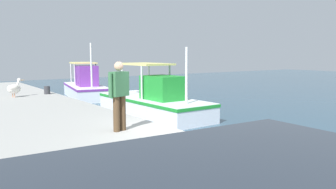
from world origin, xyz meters
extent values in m
cube|color=white|center=(-13.16, 2.88, 0.40)|extent=(5.69, 2.87, 0.79)
cube|color=#723399|center=(-13.16, 2.88, 0.71)|extent=(5.73, 2.92, 0.12)
cube|color=#723399|center=(-12.50, 2.75, 1.39)|extent=(1.71, 1.38, 1.20)
cylinder|color=silver|center=(-14.49, 2.49, 1.44)|extent=(0.08, 0.08, 1.31)
cylinder|color=silver|center=(-14.23, 3.75, 1.44)|extent=(0.08, 0.08, 1.31)
cylinder|color=silver|center=(-13.05, 2.20, 1.44)|extent=(0.08, 0.08, 1.31)
cylinder|color=silver|center=(-12.79, 3.46, 1.44)|extent=(0.08, 0.08, 1.31)
cube|color=#D8CC72|center=(-13.64, 2.98, 2.14)|extent=(2.42, 1.75, 0.08)
cylinder|color=silver|center=(-11.16, 2.48, 2.04)|extent=(0.10, 0.10, 2.50)
torus|color=orange|center=(-12.50, 3.35, 1.39)|extent=(0.55, 0.21, 0.54)
cube|color=white|center=(-5.64, 2.94, 0.39)|extent=(6.19, 2.15, 0.79)
cube|color=#1E8C2D|center=(-5.64, 2.94, 0.71)|extent=(6.23, 2.19, 0.12)
cube|color=#1E8C2D|center=(-4.87, 2.95, 1.28)|extent=(1.74, 1.27, 0.99)
cylinder|color=silver|center=(-7.02, 2.20, 1.49)|extent=(0.08, 0.08, 1.41)
cylinder|color=silver|center=(-7.04, 3.65, 1.49)|extent=(0.08, 0.08, 1.41)
cylinder|color=silver|center=(-5.36, 2.22, 1.49)|extent=(0.08, 0.08, 1.41)
cylinder|color=silver|center=(-5.38, 3.67, 1.49)|extent=(0.08, 0.08, 1.41)
cube|color=#D8CC72|center=(-6.20, 2.93, 2.23)|extent=(2.51, 1.56, 0.08)
cylinder|color=silver|center=(-3.33, 2.97, 1.86)|extent=(0.10, 0.10, 2.15)
torus|color=orange|center=(-4.87, 3.63, 1.28)|extent=(0.54, 0.11, 0.54)
cylinder|color=tan|center=(-9.09, -1.97, 0.91)|extent=(0.04, 0.04, 0.22)
cylinder|color=tan|center=(-9.19, -2.03, 0.91)|extent=(0.04, 0.04, 0.22)
ellipsoid|color=white|center=(-9.16, -1.95, 1.16)|extent=(0.58, 0.72, 0.40)
ellipsoid|color=silver|center=(-9.14, -2.00, 1.22)|extent=(0.58, 0.65, 0.28)
cylinder|color=white|center=(-9.25, -1.79, 1.38)|extent=(0.17, 0.21, 0.27)
sphere|color=white|center=(-9.29, -1.72, 1.54)|extent=(0.22, 0.22, 0.16)
cone|color=#F2B272|center=(-9.39, -1.54, 1.52)|extent=(0.20, 0.30, 0.07)
cylinder|color=#4C3823|center=(-0.65, -1.37, 1.23)|extent=(0.16, 0.16, 0.86)
cylinder|color=#4C3823|center=(-0.70, -1.17, 1.23)|extent=(0.16, 0.16, 0.86)
cube|color=#33663F|center=(-0.67, -1.27, 1.95)|extent=(0.35, 0.49, 0.59)
cylinder|color=#33663F|center=(-0.60, -1.53, 1.93)|extent=(0.10, 0.10, 0.56)
cylinder|color=#33663F|center=(-0.74, -1.01, 1.93)|extent=(0.10, 0.10, 0.56)
sphere|color=tan|center=(-0.67, -1.27, 2.38)|extent=(0.22, 0.22, 0.22)
cylinder|color=#333338|center=(-9.55, -0.45, 0.99)|extent=(0.27, 0.27, 0.37)
camera|label=1|loc=(6.51, -5.01, 2.65)|focal=35.79mm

